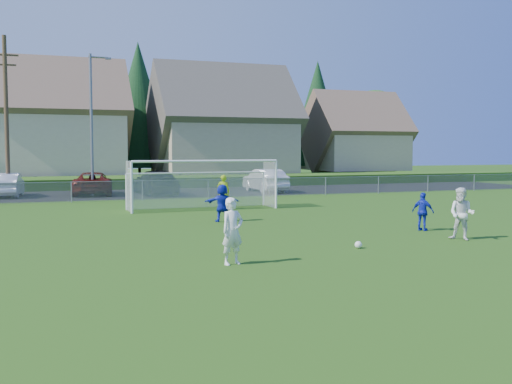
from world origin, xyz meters
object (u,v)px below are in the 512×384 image
at_px(soccer_ball, 358,245).
at_px(player_blue_b, 222,203).
at_px(soccer_goal, 201,177).
at_px(player_white_a, 232,231).
at_px(car_b, 7,185).
at_px(car_f, 265,180).
at_px(player_blue_a, 423,212).
at_px(car_c, 93,183).
at_px(player_white_b, 462,214).
at_px(car_d, 156,183).
at_px(goalkeeper, 223,192).

xyz_separation_m(soccer_ball, player_blue_b, (-1.94, 7.92, 0.67)).
bearing_deg(soccer_goal, player_white_a, -101.76).
height_order(soccer_ball, player_white_a, player_white_a).
xyz_separation_m(car_b, car_f, (16.94, -1.52, 0.05)).
height_order(player_blue_a, car_f, car_f).
height_order(player_white_a, car_c, player_white_a).
distance_m(soccer_ball, player_white_b, 4.16).
bearing_deg(player_blue_b, player_white_a, 85.31).
bearing_deg(car_d, soccer_goal, 89.74).
xyz_separation_m(goalkeeper, car_d, (-1.41, 10.73, -0.06)).
bearing_deg(car_f, car_b, -5.91).
distance_m(player_white_a, player_blue_a, 9.43).
xyz_separation_m(player_white_b, car_f, (1.89, 23.24, -0.07)).
height_order(player_blue_a, car_d, car_d).
distance_m(player_white_a, goalkeeper, 14.52).
relative_size(car_d, car_f, 1.13).
distance_m(player_white_a, car_b, 26.99).
bearing_deg(player_blue_b, car_d, -79.99).
bearing_deg(soccer_ball, player_white_b, 4.30).
relative_size(player_blue_a, car_f, 0.29).
distance_m(player_blue_a, car_d, 21.76).
bearing_deg(car_c, player_blue_a, 120.62).
height_order(player_blue_a, soccer_goal, soccer_goal).
xyz_separation_m(car_c, car_d, (3.94, -1.40, 0.05)).
relative_size(player_blue_b, soccer_goal, 0.21).
relative_size(player_blue_b, car_b, 0.34).
distance_m(goalkeeper, car_b, 16.17).
bearing_deg(player_blue_a, player_blue_b, 18.94).
distance_m(player_blue_a, car_c, 24.43).
xyz_separation_m(player_white_a, player_blue_b, (2.46, 9.03, -0.10)).
distance_m(car_b, car_c, 5.23).
bearing_deg(player_white_b, car_d, 160.36).
relative_size(player_blue_a, car_d, 0.26).
bearing_deg(car_d, player_blue_b, 86.86).
xyz_separation_m(player_blue_b, car_c, (-3.80, 17.05, -0.03)).
distance_m(player_white_b, car_b, 28.97).
height_order(goalkeeper, car_d, goalkeeper).
bearing_deg(car_f, player_white_b, 84.54).
distance_m(soccer_ball, car_b, 27.37).
xyz_separation_m(soccer_ball, car_d, (-1.79, 23.57, 0.70)).
distance_m(car_c, car_d, 4.18).
height_order(soccer_ball, car_b, car_b).
xyz_separation_m(car_d, car_f, (7.77, -0.02, 0.00)).
bearing_deg(car_b, player_white_a, 108.76).
bearing_deg(goalkeeper, player_white_b, 130.54).
xyz_separation_m(player_white_b, car_d, (-5.87, 23.26, -0.07)).
distance_m(car_b, car_f, 17.01).
height_order(player_white_a, goalkeeper, player_white_a).
xyz_separation_m(goalkeeper, car_c, (-5.35, 12.13, -0.12)).
distance_m(soccer_ball, car_f, 24.30).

